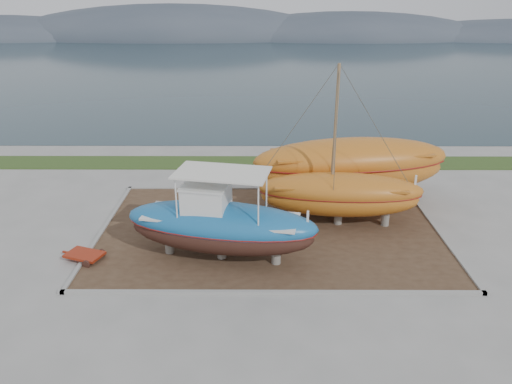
# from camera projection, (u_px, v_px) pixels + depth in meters

# --- Properties ---
(ground) EXTENTS (140.00, 140.00, 0.00)m
(ground) POSITION_uv_depth(u_px,v_px,m) (272.00, 269.00, 23.47)
(ground) COLOR gray
(ground) RESTS_ON ground
(dirt_patch) EXTENTS (18.00, 12.00, 0.06)m
(dirt_patch) POSITION_uv_depth(u_px,v_px,m) (270.00, 230.00, 27.17)
(dirt_patch) COLOR #422D1E
(dirt_patch) RESTS_ON ground
(curb_frame) EXTENTS (18.60, 12.60, 0.15)m
(curb_frame) POSITION_uv_depth(u_px,v_px,m) (270.00, 230.00, 27.15)
(curb_frame) COLOR gray
(curb_frame) RESTS_ON ground
(grass_strip) EXTENTS (44.00, 3.00, 0.08)m
(grass_strip) POSITION_uv_depth(u_px,v_px,m) (267.00, 163.00, 37.83)
(grass_strip) COLOR #284219
(grass_strip) RESTS_ON ground
(sea) EXTENTS (260.00, 100.00, 0.04)m
(sea) POSITION_uv_depth(u_px,v_px,m) (262.00, 65.00, 88.37)
(sea) COLOR #1C3139
(sea) RESTS_ON ground
(mountain_ridge) EXTENTS (200.00, 36.00, 20.00)m
(mountain_ridge) POSITION_uv_depth(u_px,v_px,m) (261.00, 38.00, 139.36)
(mountain_ridge) COLOR #333D49
(mountain_ridge) RESTS_ON ground
(blue_caique) EXTENTS (9.67, 4.64, 4.46)m
(blue_caique) POSITION_uv_depth(u_px,v_px,m) (221.00, 216.00, 23.51)
(blue_caique) COLOR #19629E
(blue_caique) RESTS_ON dirt_patch
(white_dinghy) EXTENTS (3.96, 1.81, 1.15)m
(white_dinghy) POSITION_uv_depth(u_px,v_px,m) (176.00, 217.00, 27.39)
(white_dinghy) COLOR silver
(white_dinghy) RESTS_ON dirt_patch
(orange_sailboat) EXTENTS (9.13, 3.27, 8.77)m
(orange_sailboat) POSITION_uv_depth(u_px,v_px,m) (343.00, 148.00, 26.26)
(orange_sailboat) COLOR #AE611A
(orange_sailboat) RESTS_ON dirt_patch
(orange_bare_hull) EXTENTS (12.29, 5.21, 3.90)m
(orange_bare_hull) POSITION_uv_depth(u_px,v_px,m) (350.00, 172.00, 30.08)
(orange_bare_hull) COLOR #AE611A
(orange_bare_hull) RESTS_ON dirt_patch
(red_trailer) EXTENTS (2.90, 2.12, 0.37)m
(red_trailer) POSITION_uv_depth(u_px,v_px,m) (85.00, 257.00, 24.16)
(red_trailer) COLOR #9A2711
(red_trailer) RESTS_ON ground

